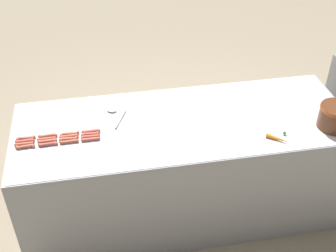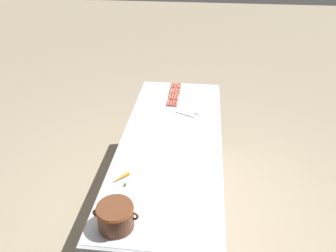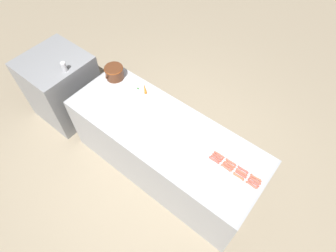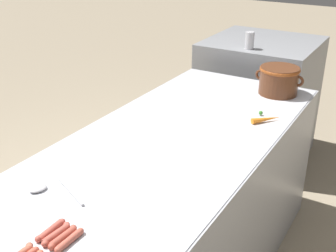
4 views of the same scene
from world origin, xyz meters
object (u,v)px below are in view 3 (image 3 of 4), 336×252
at_px(hot_dog_0, 252,185).
at_px(carrot, 144,88).
at_px(hot_dog_4, 254,183).
at_px(serving_spoon, 189,163).
at_px(hot_dog_2, 226,168).
at_px(hot_dog_8, 255,181).
at_px(hot_dog_15, 219,155).
at_px(soda_can, 64,67).
at_px(hot_dog_5, 241,174).
at_px(back_cabinet, 63,87).
at_px(hot_dog_7, 216,158).
at_px(hot_dog_13, 243,170).
at_px(hot_dog_1, 239,176).
at_px(hot_dog_10, 230,164).
at_px(hot_dog_3, 214,160).
at_px(hot_dog_11, 218,157).
at_px(hot_dog_12, 256,178).
at_px(hot_dog_14, 231,162).
at_px(bean_pot, 114,72).
at_px(hot_dog_9, 242,172).
at_px(hot_dog_6, 228,166).

height_order(hot_dog_0, carrot, carrot).
distance_m(hot_dog_4, serving_spoon, 0.66).
xyz_separation_m(hot_dog_2, hot_dog_8, (0.06, -0.30, 0.00)).
bearing_deg(serving_spoon, hot_dog_15, -33.75).
bearing_deg(hot_dog_2, serving_spoon, 120.38).
xyz_separation_m(hot_dog_0, soda_can, (-0.15, 2.61, 0.17)).
bearing_deg(hot_dog_5, back_cabinet, 93.61).
height_order(hot_dog_7, hot_dog_13, same).
bearing_deg(serving_spoon, hot_dog_1, -68.58).
xyz_separation_m(back_cabinet, hot_dog_1, (0.14, -2.77, 0.40)).
distance_m(hot_dog_5, hot_dog_8, 0.15).
bearing_deg(hot_dog_0, hot_dog_10, 78.15).
distance_m(hot_dog_0, hot_dog_3, 0.44).
bearing_deg(hot_dog_11, hot_dog_12, -86.05).
relative_size(hot_dog_0, hot_dog_3, 1.00).
distance_m(hot_dog_4, hot_dog_14, 0.30).
bearing_deg(bean_pot, hot_dog_9, -95.17).
relative_size(hot_dog_3, bean_pot, 0.43).
height_order(hot_dog_9, hot_dog_14, same).
bearing_deg(hot_dog_0, carrot, 79.36).
xyz_separation_m(back_cabinet, carrot, (0.46, -1.23, 0.40)).
bearing_deg(hot_dog_13, hot_dog_10, 103.67).
relative_size(hot_dog_1, bean_pot, 0.43).
bearing_deg(hot_dog_5, serving_spoon, 114.74).
bearing_deg(hot_dog_12, hot_dog_6, 101.68).
bearing_deg(hot_dog_8, hot_dog_14, 84.35).
xyz_separation_m(hot_dog_5, soda_can, (-0.18, 2.47, 0.17)).
xyz_separation_m(hot_dog_2, hot_dog_11, (0.06, 0.14, 0.00)).
bearing_deg(soda_can, hot_dog_4, -86.14).
relative_size(hot_dog_7, hot_dog_10, 1.00).
height_order(hot_dog_2, hot_dog_11, same).
height_order(hot_dog_3, serving_spoon, hot_dog_3).
relative_size(hot_dog_1, hot_dog_8, 1.00).
bearing_deg(soda_can, hot_dog_12, -84.81).
height_order(hot_dog_10, hot_dog_15, same).
bearing_deg(serving_spoon, hot_dog_8, -68.30).
relative_size(hot_dog_13, carrot, 0.86).
distance_m(hot_dog_2, hot_dog_11, 0.15).
xyz_separation_m(hot_dog_4, bean_pot, (0.21, 2.12, 0.08)).
bearing_deg(serving_spoon, hot_dog_7, -40.29).
relative_size(hot_dog_14, carrot, 0.86).
height_order(hot_dog_1, hot_dog_14, same).
bearing_deg(hot_dog_14, hot_dog_7, 112.21).
bearing_deg(hot_dog_15, hot_dog_14, -90.09).
distance_m(hot_dog_0, hot_dog_14, 0.30).
bearing_deg(hot_dog_3, bean_pot, 82.03).
distance_m(hot_dog_3, hot_dog_15, 0.09).
distance_m(hot_dog_8, hot_dog_12, 0.03).
height_order(hot_dog_3, hot_dog_10, same).
relative_size(hot_dog_4, bean_pot, 0.43).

